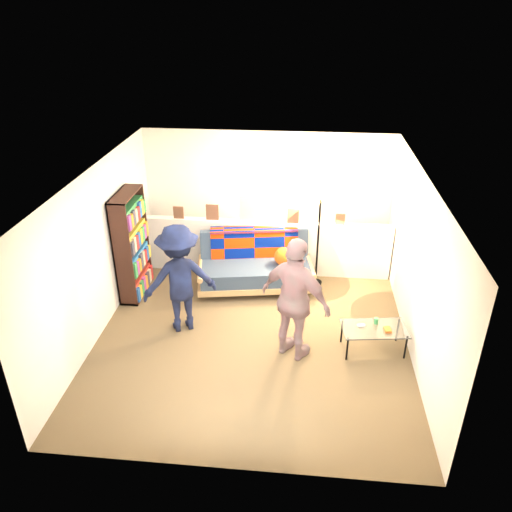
{
  "coord_description": "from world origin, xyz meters",
  "views": [
    {
      "loc": [
        0.65,
        -6.11,
        4.48
      ],
      "look_at": [
        0.0,
        0.4,
        1.05
      ],
      "focal_mm": 35.0,
      "sensor_mm": 36.0,
      "label": 1
    }
  ],
  "objects": [
    {
      "name": "person_right",
      "position": [
        0.62,
        -0.5,
        0.89
      ],
      "size": [
        1.12,
        0.92,
        1.78
      ],
      "primitive_type": "imported",
      "rotation": [
        0.0,
        0.0,
        2.59
      ],
      "color": "#C6808A",
      "rests_on": "ground"
    },
    {
      "name": "ground",
      "position": [
        0.0,
        0.0,
        0.0
      ],
      "size": [
        5.0,
        5.0,
        0.0
      ],
      "primitive_type": "plane",
      "color": "brown",
      "rests_on": "ground"
    },
    {
      "name": "person_left",
      "position": [
        -1.07,
        -0.01,
        0.84
      ],
      "size": [
        1.24,
        1.0,
        1.67
      ],
      "primitive_type": "imported",
      "rotation": [
        0.0,
        0.0,
        3.55
      ],
      "color": "black",
      "rests_on": "ground"
    },
    {
      "name": "coffee_table",
      "position": [
        1.73,
        -0.3,
        0.35
      ],
      "size": [
        0.96,
        0.61,
        0.47
      ],
      "color": "black",
      "rests_on": "ground"
    },
    {
      "name": "futon_sofa",
      "position": [
        -0.08,
        1.31,
        0.39
      ],
      "size": [
        2.07,
        1.23,
        0.84
      ],
      "color": "tan",
      "rests_on": "ground"
    },
    {
      "name": "half_wall_ledge",
      "position": [
        0.0,
        1.8,
        0.5
      ],
      "size": [
        4.45,
        0.15,
        1.0
      ],
      "primitive_type": "cube",
      "color": "silver",
      "rests_on": "ground"
    },
    {
      "name": "bookshelf",
      "position": [
        -2.08,
        0.89,
        0.83
      ],
      "size": [
        0.3,
        0.89,
        1.77
      ],
      "color": "black",
      "rests_on": "ground"
    },
    {
      "name": "ledge_decor",
      "position": [
        -0.23,
        1.78,
        1.18
      ],
      "size": [
        2.97,
        0.02,
        0.45
      ],
      "color": "brown",
      "rests_on": "half_wall_ledge"
    },
    {
      "name": "room_shell",
      "position": [
        0.0,
        0.47,
        1.67
      ],
      "size": [
        4.6,
        5.05,
        2.45
      ],
      "color": "silver",
      "rests_on": "ground"
    },
    {
      "name": "floor_lamp",
      "position": [
        0.96,
        1.51,
        1.16
      ],
      "size": [
        0.32,
        0.31,
        1.64
      ],
      "color": "black",
      "rests_on": "ground"
    }
  ]
}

